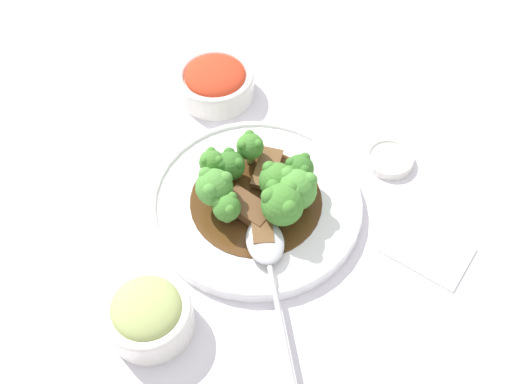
% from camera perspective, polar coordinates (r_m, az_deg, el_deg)
% --- Properties ---
extents(ground_plane, '(4.00, 4.00, 0.00)m').
position_cam_1_polar(ground_plane, '(0.81, 0.00, -1.42)').
color(ground_plane, silver).
extents(main_plate, '(0.28, 0.28, 0.02)m').
position_cam_1_polar(main_plate, '(0.80, 0.00, -1.01)').
color(main_plate, white).
rests_on(main_plate, ground_plane).
extents(beef_strip_0, '(0.07, 0.05, 0.02)m').
position_cam_1_polar(beef_strip_0, '(0.77, -0.75, -1.57)').
color(beef_strip_0, brown).
rests_on(beef_strip_0, main_plate).
extents(beef_strip_1, '(0.04, 0.07, 0.01)m').
position_cam_1_polar(beef_strip_1, '(0.82, 1.06, 2.26)').
color(beef_strip_1, brown).
rests_on(beef_strip_1, main_plate).
extents(beef_strip_2, '(0.05, 0.06, 0.01)m').
position_cam_1_polar(beef_strip_2, '(0.76, 0.57, -3.38)').
color(beef_strip_2, brown).
rests_on(beef_strip_2, main_plate).
extents(broccoli_floret_0, '(0.03, 0.03, 0.05)m').
position_cam_1_polar(broccoli_floret_0, '(0.79, -4.24, 2.86)').
color(broccoli_floret_0, '#8EB756').
rests_on(broccoli_floret_0, main_plate).
extents(broccoli_floret_1, '(0.05, 0.05, 0.06)m').
position_cam_1_polar(broccoli_floret_1, '(0.76, 3.84, 0.29)').
color(broccoli_floret_1, '#7FA84C').
rests_on(broccoli_floret_1, main_plate).
extents(broccoli_floret_2, '(0.04, 0.04, 0.04)m').
position_cam_1_polar(broccoli_floret_2, '(0.75, -2.81, -1.46)').
color(broccoli_floret_2, '#8EB756').
rests_on(broccoli_floret_2, main_plate).
extents(broccoli_floret_3, '(0.04, 0.04, 0.05)m').
position_cam_1_polar(broccoli_floret_3, '(0.81, -0.57, 4.39)').
color(broccoli_floret_3, '#8EB756').
rests_on(broccoli_floret_3, main_plate).
extents(broccoli_floret_4, '(0.05, 0.05, 0.05)m').
position_cam_1_polar(broccoli_floret_4, '(0.77, 2.04, 1.13)').
color(broccoli_floret_4, '#7FA84C').
rests_on(broccoli_floret_4, main_plate).
extents(broccoli_floret_5, '(0.05, 0.05, 0.06)m').
position_cam_1_polar(broccoli_floret_5, '(0.74, 2.53, -1.14)').
color(broccoli_floret_5, '#8EB756').
rests_on(broccoli_floret_5, main_plate).
extents(broccoli_floret_6, '(0.04, 0.04, 0.04)m').
position_cam_1_polar(broccoli_floret_6, '(0.79, -2.50, 2.58)').
color(broccoli_floret_6, '#8EB756').
rests_on(broccoli_floret_6, main_plate).
extents(broccoli_floret_7, '(0.05, 0.05, 0.06)m').
position_cam_1_polar(broccoli_floret_7, '(0.76, -4.00, 0.50)').
color(broccoli_floret_7, '#8EB756').
rests_on(broccoli_floret_7, main_plate).
extents(broccoli_floret_8, '(0.04, 0.04, 0.05)m').
position_cam_1_polar(broccoli_floret_8, '(0.78, 4.17, 2.25)').
color(broccoli_floret_8, '#8EB756').
rests_on(broccoli_floret_8, main_plate).
extents(serving_spoon, '(0.16, 0.21, 0.01)m').
position_cam_1_polar(serving_spoon, '(0.74, 1.10, -5.92)').
color(serving_spoon, '#B7B7BC').
rests_on(serving_spoon, main_plate).
extents(side_bowl_kimchi, '(0.12, 0.12, 0.05)m').
position_cam_1_polar(side_bowl_kimchi, '(0.93, -3.89, 10.47)').
color(side_bowl_kimchi, white).
rests_on(side_bowl_kimchi, ground_plane).
extents(side_bowl_appetizer, '(0.10, 0.10, 0.06)m').
position_cam_1_polar(side_bowl_appetizer, '(0.71, -10.19, -11.39)').
color(side_bowl_appetizer, white).
rests_on(side_bowl_appetizer, ground_plane).
extents(sauce_dish, '(0.07, 0.07, 0.01)m').
position_cam_1_polar(sauce_dish, '(0.87, 12.62, 3.10)').
color(sauce_dish, white).
rests_on(sauce_dish, ground_plane).
extents(paper_napkin, '(0.11, 0.09, 0.01)m').
position_cam_1_polar(paper_napkin, '(0.80, 16.05, -5.28)').
color(paper_napkin, white).
rests_on(paper_napkin, ground_plane).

